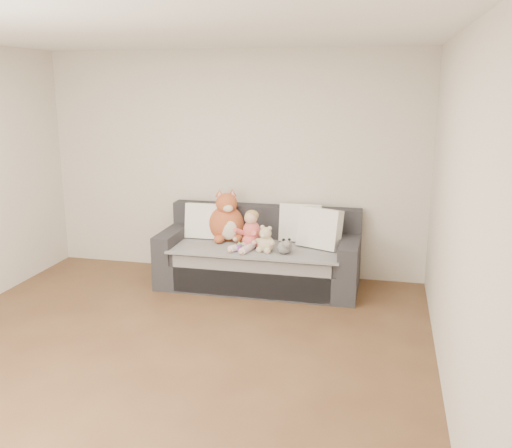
# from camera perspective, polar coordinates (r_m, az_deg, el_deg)

# --- Properties ---
(room_shell) EXTENTS (5.00, 5.00, 5.00)m
(room_shell) POSITION_cam_1_polar(r_m,az_deg,el_deg) (4.77, -8.92, 2.60)
(room_shell) COLOR brown
(room_shell) RESTS_ON ground
(sofa) EXTENTS (2.20, 0.94, 0.85)m
(sofa) POSITION_cam_1_polar(r_m,az_deg,el_deg) (6.41, 0.38, -3.42)
(sofa) COLOR #28282D
(sofa) RESTS_ON ground
(cushion_left) EXTENTS (0.44, 0.21, 0.42)m
(cushion_left) POSITION_cam_1_polar(r_m,az_deg,el_deg) (6.61, -5.14, 0.32)
(cushion_left) COLOR white
(cushion_left) RESTS_ON sofa
(cushion_right_back) EXTENTS (0.47, 0.22, 0.44)m
(cushion_right_back) POSITION_cam_1_polar(r_m,az_deg,el_deg) (6.46, 4.46, 0.13)
(cushion_right_back) COLOR white
(cushion_right_back) RESTS_ON sofa
(cushion_right_front) EXTENTS (0.52, 0.38, 0.45)m
(cushion_right_front) POSITION_cam_1_polar(r_m,az_deg,el_deg) (6.22, 6.37, -0.42)
(cushion_right_front) COLOR white
(cushion_right_front) RESTS_ON sofa
(toddler) EXTENTS (0.30, 0.43, 0.42)m
(toddler) POSITION_cam_1_polar(r_m,az_deg,el_deg) (6.17, -0.63, -0.84)
(toddler) COLOR #D14956
(toddler) RESTS_ON sofa
(plush_cat) EXTENTS (0.49, 0.49, 0.62)m
(plush_cat) POSITION_cam_1_polar(r_m,az_deg,el_deg) (6.50, -2.93, 0.34)
(plush_cat) COLOR #B34B27
(plush_cat) RESTS_ON sofa
(teddy_bear) EXTENTS (0.22, 0.18, 0.29)m
(teddy_bear) POSITION_cam_1_polar(r_m,az_deg,el_deg) (6.05, 0.96, -1.74)
(teddy_bear) COLOR #CAB58C
(teddy_bear) RESTS_ON sofa
(plush_cow) EXTENTS (0.16, 0.23, 0.19)m
(plush_cow) POSITION_cam_1_polar(r_m,az_deg,el_deg) (6.00, 2.92, -2.28)
(plush_cow) COLOR white
(plush_cow) RESTS_ON sofa
(sippy_cup) EXTENTS (0.10, 0.07, 0.11)m
(sippy_cup) POSITION_cam_1_polar(r_m,az_deg,el_deg) (6.08, -1.70, -2.24)
(sippy_cup) COLOR purple
(sippy_cup) RESTS_ON sofa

